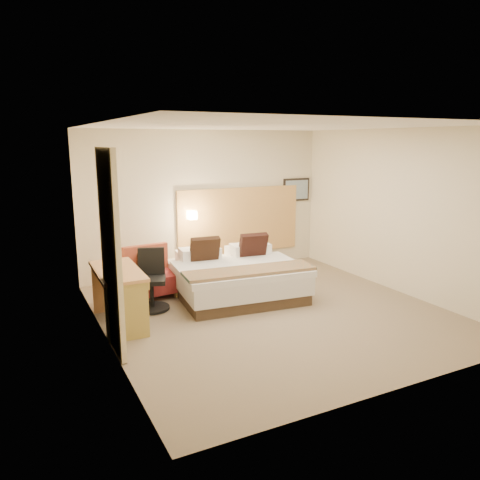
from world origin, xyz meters
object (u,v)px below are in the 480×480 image
bed (235,276)px  lounge_chair (151,276)px  side_table (193,275)px  desk_chair (152,285)px  desk (120,281)px

bed → lounge_chair: size_ratio=2.55×
bed → side_table: 0.72m
lounge_chair → desk_chair: (-0.17, -0.63, 0.05)m
bed → desk: bearing=-167.4°
lounge_chair → desk_chair: size_ratio=0.92×
desk → desk_chair: 0.72m
bed → desk_chair: size_ratio=2.35×
desk → bed: bearing=12.6°
desk_chair → desk: bearing=-144.3°
lounge_chair → desk_chair: 0.66m
side_table → desk_chair: (-0.85, -0.48, 0.08)m
side_table → desk: 1.69m
desk → desk_chair: (0.55, 0.40, -0.25)m
lounge_chair → side_table: lounge_chair is taller
side_table → desk_chair: bearing=-150.2°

